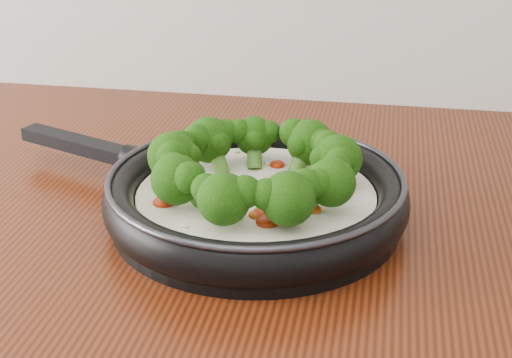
# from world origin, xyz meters

# --- Properties ---
(skillet) EXTENTS (0.54, 0.43, 0.10)m
(skillet) POSITION_xyz_m (0.12, 1.06, 0.94)
(skillet) COLOR black
(skillet) RESTS_ON counter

